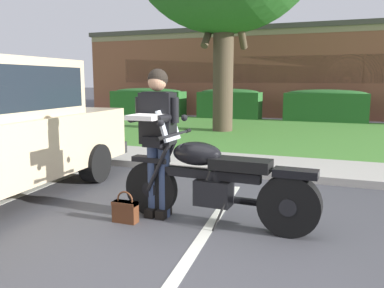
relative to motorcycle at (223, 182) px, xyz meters
name	(u,v)px	position (x,y,z in m)	size (l,w,h in m)	color
ground_plane	(189,253)	(-0.08, -0.79, -0.49)	(140.00, 140.00, 0.00)	#424247
curb_strip	(258,174)	(-0.08, 2.29, -0.43)	(60.00, 0.20, 0.12)	#B7B2A8
concrete_walk	(268,165)	(-0.08, 3.14, -0.45)	(60.00, 1.50, 0.08)	#B7B2A8
grass_lawn	(297,134)	(-0.08, 7.73, -0.46)	(60.00, 7.67, 0.06)	#478433
stall_stripe_1	(198,244)	(-0.07, -0.59, -0.49)	(0.12, 4.40, 0.01)	silver
motorcycle	(223,182)	(0.00, 0.00, 0.00)	(2.24, 0.82, 1.26)	black
rider_person	(157,131)	(-0.78, 0.01, 0.52)	(0.54, 0.59, 1.70)	black
handbag	(125,210)	(-1.04, -0.30, -0.34)	(0.28, 0.13, 0.36)	#562D19
hedge_left	(148,102)	(-6.93, 11.61, 0.16)	(3.31, 0.90, 1.24)	#286028
hedge_center_left	(229,103)	(-3.22, 11.61, 0.16)	(2.52, 0.90, 1.24)	#286028
hedge_center_right	(326,105)	(0.50, 11.61, 0.16)	(3.00, 0.90, 1.24)	#286028
brick_building	(360,73)	(1.77, 18.14, 1.44)	(24.88, 10.85, 3.85)	#93513D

